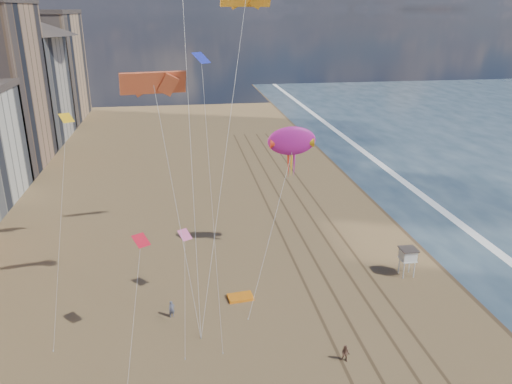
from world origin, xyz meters
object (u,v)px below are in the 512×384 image
Objects in this scene: grounded_kite at (240,297)px; kite_flyer_a at (172,309)px; kite_flyer_b at (345,354)px; lifeguard_stand at (408,255)px; show_kite at (292,141)px.

kite_flyer_a is (-6.70, -2.14, 0.68)m from grounded_kite.
kite_flyer_b reaches higher than grounded_kite.
kite_flyer_b is (14.00, -8.52, -0.07)m from kite_flyer_a.
kite_flyer_a is 16.39m from kite_flyer_b.
grounded_kite is at bearing -174.27° from lifeguard_stand.
kite_flyer_b is (-10.96, -12.49, -1.72)m from lifeguard_stand.
show_kite is 12.62× the size of kite_flyer_b.
kite_flyer_a reaches higher than kite_flyer_b.
lifeguard_stand is 18.49m from grounded_kite.
kite_flyer_b is at bearing -62.09° from grounded_kite.
show_kite is (6.81, 8.60, 13.49)m from grounded_kite.
kite_flyer_a is at bearing -141.53° from show_kite.
lifeguard_stand is at bearing -11.15° from kite_flyer_a.
kite_flyer_b is (0.49, -19.26, -12.88)m from show_kite.
lifeguard_stand is 17.36m from show_kite.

